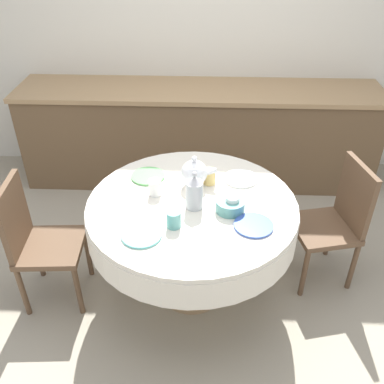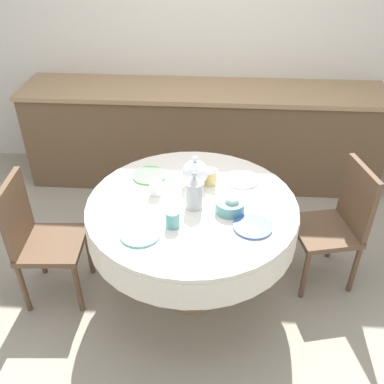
{
  "view_description": "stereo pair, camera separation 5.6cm",
  "coord_description": "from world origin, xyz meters",
  "px_view_note": "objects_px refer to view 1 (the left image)",
  "views": [
    {
      "loc": [
        0.09,
        -2.1,
        2.27
      ],
      "look_at": [
        0.0,
        0.0,
        0.84
      ],
      "focal_mm": 40.0,
      "sensor_mm": 36.0,
      "label": 1
    },
    {
      "loc": [
        0.14,
        -2.09,
        2.27
      ],
      "look_at": [
        0.0,
        0.0,
        0.84
      ],
      "focal_mm": 40.0,
      "sensor_mm": 36.0,
      "label": 2
    }
  ],
  "objects_px": {
    "chair_right": "(37,238)",
    "coffee_carafe": "(194,192)",
    "chair_left": "(336,218)",
    "teapot": "(195,173)"
  },
  "relations": [
    {
      "from": "chair_left",
      "to": "coffee_carafe",
      "type": "xyz_separation_m",
      "value": [
        -0.95,
        -0.26,
        0.37
      ]
    },
    {
      "from": "chair_left",
      "to": "coffee_carafe",
      "type": "height_order",
      "value": "coffee_carafe"
    },
    {
      "from": "coffee_carafe",
      "to": "teapot",
      "type": "relative_size",
      "value": 1.07
    },
    {
      "from": "coffee_carafe",
      "to": "chair_right",
      "type": "bearing_deg",
      "value": -178.51
    },
    {
      "from": "teapot",
      "to": "chair_left",
      "type": "bearing_deg",
      "value": 1.81
    },
    {
      "from": "chair_left",
      "to": "coffee_carafe",
      "type": "relative_size",
      "value": 3.68
    },
    {
      "from": "chair_left",
      "to": "teapot",
      "type": "relative_size",
      "value": 3.93
    },
    {
      "from": "chair_left",
      "to": "teapot",
      "type": "height_order",
      "value": "teapot"
    },
    {
      "from": "chair_right",
      "to": "coffee_carafe",
      "type": "bearing_deg",
      "value": 87.7
    },
    {
      "from": "teapot",
      "to": "chair_right",
      "type": "bearing_deg",
      "value": -165.47
    }
  ]
}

